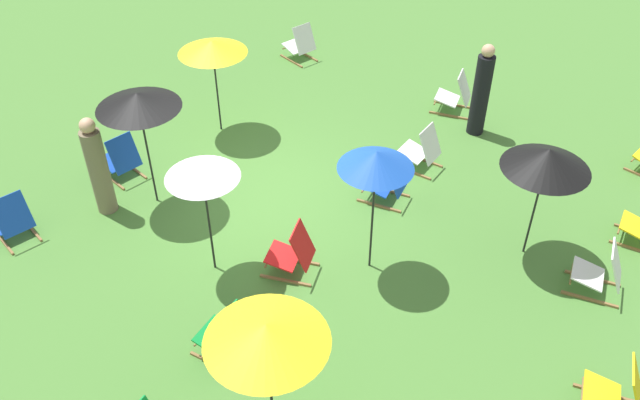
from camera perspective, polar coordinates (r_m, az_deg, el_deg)
The scene contains 19 objects.
ground_plane at distance 10.95m, azimuth -5.33°, elevation 0.05°, with size 40.00×40.00×0.00m, color #477A33.
deckchair_1 at distance 9.90m, azimuth 23.01°, elevation -5.70°, with size 0.59×0.83×0.83m.
deckchair_2 at distance 11.67m, azimuth -16.71°, elevation 3.40°, with size 0.63×0.84×0.83m.
deckchair_3 at distance 11.53m, azimuth 8.73°, elevation 4.25°, with size 0.51×0.78×0.83m.
deckchair_4 at distance 9.40m, azimuth -2.33°, elevation -4.57°, with size 0.67×0.86×0.83m.
deckchair_5 at distance 14.96m, azimuth -1.71°, elevation 13.21°, with size 0.68×0.87×0.83m.
deckchair_9 at distance 13.26m, azimuth 11.56°, elevation 8.84°, with size 0.62×0.84×0.83m.
deckchair_10 at distance 8.58m, azimuth 24.25°, elevation -14.83°, with size 0.62×0.84×0.83m.
deckchair_11 at distance 10.72m, azimuth 5.84°, elevation 1.56°, with size 0.57×0.82×0.83m.
deckchair_13 at distance 8.45m, azimuth -8.03°, elevation -11.48°, with size 0.52×0.78×0.83m.
deckchair_14 at distance 10.96m, azimuth -24.92°, elevation -1.51°, with size 0.66×0.86×0.83m.
umbrella_0 at distance 11.96m, azimuth -9.23°, elevation 12.85°, with size 1.22×1.22×1.80m.
umbrella_1 at distance 9.40m, azimuth 18.93°, elevation 3.34°, with size 1.21×1.21×1.85m.
umbrella_2 at distance 8.57m, azimuth 4.84°, elevation 3.41°, with size 1.01×1.01×2.01m.
umbrella_3 at distance 10.18m, azimuth -15.37°, elevation 8.23°, with size 1.27×1.27×2.00m.
umbrella_4 at distance 6.59m, azimuth -4.62°, elevation -11.34°, with size 1.28×1.28×1.90m.
umbrella_5 at distance 8.71m, azimuth -10.13°, elevation 2.68°, with size 1.00×1.00×1.92m.
person_0 at distance 10.77m, azimuth -18.51°, elevation 2.61°, with size 0.39×0.39×1.70m.
person_1 at distance 12.47m, azimuth 13.67°, elevation 8.99°, with size 0.44×0.44×1.77m.
Camera 1 is at (6.66, 5.38, 6.82)m, focal length 37.28 mm.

